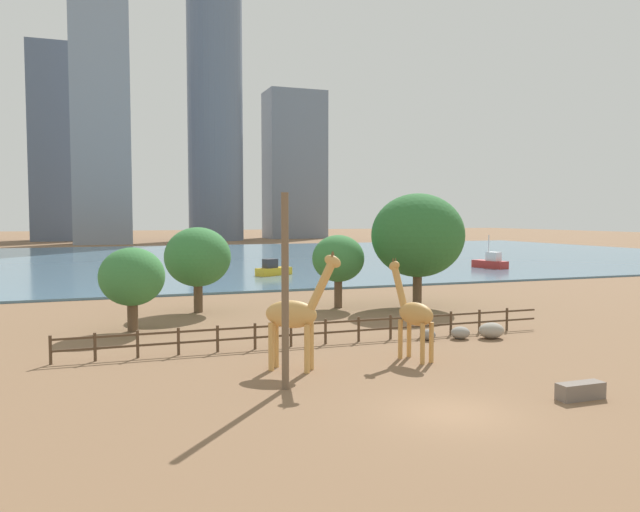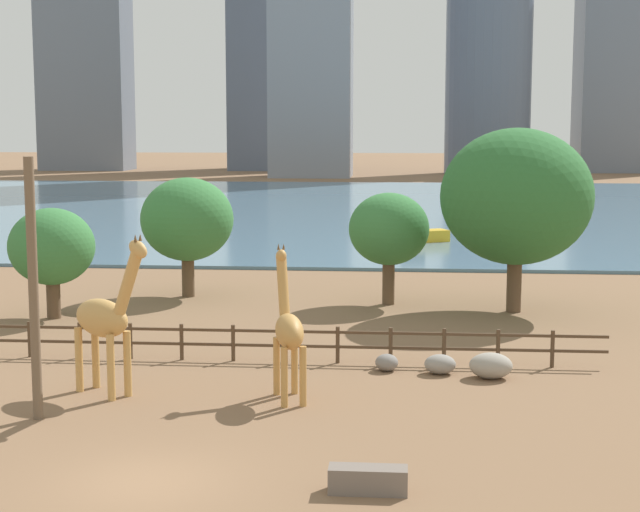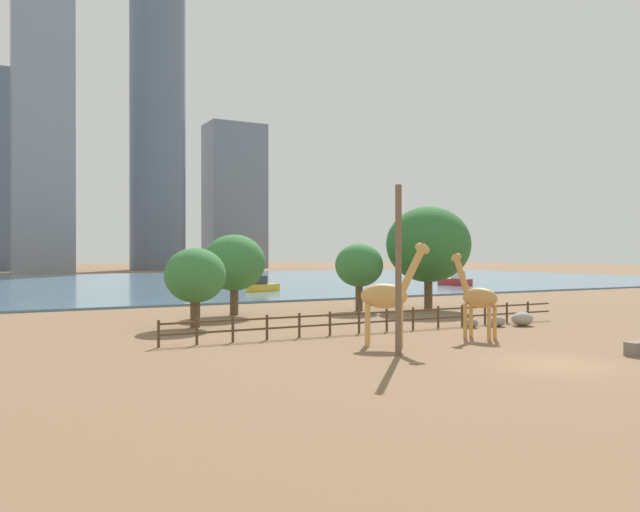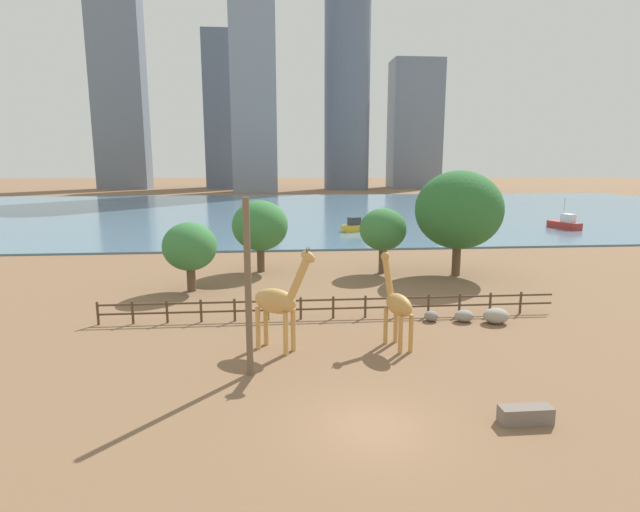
# 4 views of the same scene
# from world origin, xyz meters

# --- Properties ---
(ground_plane) EXTENTS (400.00, 400.00, 0.00)m
(ground_plane) POSITION_xyz_m (0.00, 80.00, 0.00)
(ground_plane) COLOR brown
(harbor_water) EXTENTS (180.00, 86.00, 0.20)m
(harbor_water) POSITION_xyz_m (0.00, 77.00, 0.10)
(harbor_water) COLOR slate
(harbor_water) RESTS_ON ground
(giraffe_tall) EXTENTS (3.13, 2.47, 5.15)m
(giraffe_tall) POSITION_xyz_m (-3.12, 7.29, 2.42)
(giraffe_tall) COLOR tan
(giraffe_tall) RESTS_ON ground
(giraffe_companion) EXTENTS (1.35, 2.87, 4.64)m
(giraffe_companion) POSITION_xyz_m (2.53, 7.32, 2.15)
(giraffe_companion) COLOR #C18C47
(giraffe_companion) RESTS_ON ground
(utility_pole) EXTENTS (0.28, 0.28, 7.45)m
(utility_pole) POSITION_xyz_m (-4.36, 4.70, 3.73)
(utility_pole) COLOR brown
(utility_pole) RESTS_ON ground
(boulder_near_fence) EXTENTS (1.06, 0.88, 0.66)m
(boulder_near_fence) POSITION_xyz_m (7.26, 10.77, 0.33)
(boulder_near_fence) COLOR gray
(boulder_near_fence) RESTS_ON ground
(boulder_by_pole) EXTENTS (1.43, 1.14, 0.86)m
(boulder_by_pole) POSITION_xyz_m (8.91, 10.32, 0.43)
(boulder_by_pole) COLOR gray
(boulder_by_pole) RESTS_ON ground
(boulder_small) EXTENTS (0.78, 0.77, 0.58)m
(boulder_small) POSITION_xyz_m (5.46, 11.03, 0.29)
(boulder_small) COLOR gray
(boulder_small) RESTS_ON ground
(feeding_trough) EXTENTS (1.80, 0.60, 0.60)m
(feeding_trough) POSITION_xyz_m (5.22, -0.20, 0.30)
(feeding_trough) COLOR #72665B
(feeding_trough) RESTS_ON ground
(enclosure_fence) EXTENTS (26.12, 0.14, 1.30)m
(enclosure_fence) POSITION_xyz_m (-0.42, 12.00, 0.76)
(enclosure_fence) COLOR #4C3826
(enclosure_fence) RESTS_ON ground
(tree_left_large) EXTENTS (6.72, 6.72, 8.21)m
(tree_left_large) POSITION_xyz_m (10.96, 22.21, 5.17)
(tree_left_large) COLOR brown
(tree_left_large) RESTS_ON ground
(tree_center_broad) EXTENTS (3.69, 3.69, 4.80)m
(tree_center_broad) POSITION_xyz_m (-9.09, 19.06, 3.11)
(tree_center_broad) COLOR brown
(tree_center_broad) RESTS_ON ground
(tree_right_tall) EXTENTS (4.49, 4.49, 5.82)m
(tree_right_tall) POSITION_xyz_m (-4.45, 24.90, 3.77)
(tree_right_tall) COLOR brown
(tree_right_tall) RESTS_ON ground
(tree_left_small) EXTENTS (3.74, 3.74, 5.23)m
(tree_left_small) POSITION_xyz_m (5.33, 23.61, 3.51)
(tree_left_small) COLOR brown
(tree_left_small) RESTS_ON ground
(boat_ferry) EXTENTS (2.66, 4.76, 4.05)m
(boat_ferry) POSITION_xyz_m (34.82, 46.93, 0.88)
(boat_ferry) COLOR #B22D28
(boat_ferry) RESTS_ON harbor_water
(boat_sailboat) EXTENTS (4.29, 2.99, 1.78)m
(boat_sailboat) POSITION_xyz_m (7.07, 46.99, 0.80)
(boat_sailboat) COLOR gold
(boat_sailboat) RESTS_ON harbor_water
(skyline_tower_needle) EXTENTS (14.69, 14.69, 98.83)m
(skyline_tower_needle) POSITION_xyz_m (20.48, 151.23, 49.42)
(skyline_tower_needle) COLOR slate
(skyline_tower_needle) RESTS_ON ground
(skyline_block_central) EXTENTS (13.03, 10.80, 106.99)m
(skyline_block_central) POSITION_xyz_m (-8.92, 138.24, 53.49)
(skyline_block_central) COLOR gray
(skyline_block_central) RESTS_ON ground
(skyline_tower_glass) EXTENTS (16.24, 9.24, 79.14)m
(skyline_tower_glass) POSITION_xyz_m (-53.44, 159.94, 39.57)
(skyline_tower_glass) COLOR slate
(skyline_tower_glass) RESTS_ON ground
(skyline_block_left) EXTENTS (16.76, 14.46, 51.46)m
(skyline_block_left) POSITION_xyz_m (-17.94, 164.46, 25.73)
(skyline_block_left) COLOR slate
(skyline_block_left) RESTS_ON ground
(skyline_block_right) EXTENTS (17.10, 11.61, 43.13)m
(skyline_block_right) POSITION_xyz_m (45.61, 159.89, 21.56)
(skyline_block_right) COLOR slate
(skyline_block_right) RESTS_ON ground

